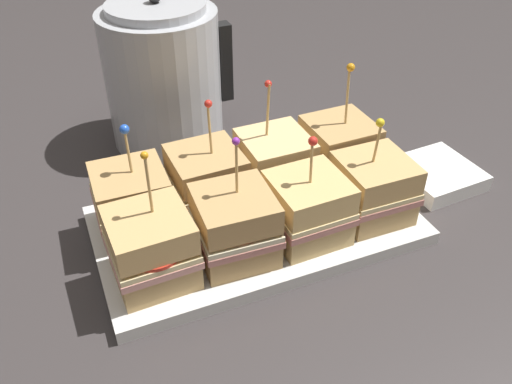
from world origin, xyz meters
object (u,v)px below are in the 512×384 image
Objects in this scene: sandwich_front_far_left at (152,248)px; sandwich_front_far_right at (373,188)px; sandwich_back_center_right at (275,165)px; sandwich_back_center_left at (207,182)px; sandwich_front_center_right at (308,208)px; sandwich_front_center_left at (235,226)px; sandwich_back_far_left at (132,200)px; kettle_steel at (164,76)px; napkin_stack at (438,176)px; serving_platter at (256,225)px; sandwich_back_far_right at (339,150)px.

sandwich_front_far_left is 1.14× the size of sandwich_front_far_right.
sandwich_back_center_left is at bearing -179.42° from sandwich_back_center_right.
sandwich_back_center_right reaches higher than sandwich_front_far_right.
sandwich_front_center_right is 1.00× the size of sandwich_front_far_right.
sandwich_front_center_left is 0.14m from sandwich_back_far_left.
sandwich_front_far_right is 0.59× the size of kettle_steel.
sandwich_front_center_left is 1.38× the size of napkin_stack.
serving_platter is 0.16m from sandwich_front_far_right.
sandwich_back_far_left reaches higher than sandwich_front_far_right.
sandwich_back_center_left reaches higher than napkin_stack.
sandwich_back_center_right is at bearing 45.48° from serving_platter.
sandwich_back_center_right reaches higher than sandwich_back_far_left.
sandwich_front_far_left reaches higher than serving_platter.
sandwich_front_far_left is at bearing -107.99° from kettle_steel.
sandwich_front_center_left is at bearing -178.99° from sandwich_front_far_right.
sandwich_front_center_right is 0.83× the size of sandwich_back_far_right.
sandwich_front_far_right is at bearing -17.83° from serving_platter.
sandwich_back_center_left is 0.23m from kettle_steel.
kettle_steel reaches higher than sandwich_front_center_right.
serving_platter is 0.29m from kettle_steel.
kettle_steel is 0.44m from napkin_stack.
sandwich_front_center_right is at bearing -135.23° from sandwich_back_far_right.
sandwich_front_center_right is 0.90× the size of sandwich_back_center_left.
sandwich_back_far_left reaches higher than napkin_stack.
sandwich_front_center_left is 0.96× the size of sandwich_back_center_right.
serving_platter is 0.16m from sandwich_front_far_left.
sandwich_front_center_right is 0.10m from sandwich_back_center_right.
sandwich_back_far_right is at bearing 88.24° from sandwich_front_far_right.
sandwich_back_center_left is at bearing 171.21° from napkin_stack.
sandwich_front_far_right is 0.90× the size of sandwich_back_center_left.
kettle_steel reaches higher than sandwich_back_center_left.
kettle_steel is (-0.09, 0.22, 0.05)m from sandwich_back_center_right.
kettle_steel reaches higher than napkin_stack.
sandwich_back_center_left is at bearing -179.98° from sandwich_back_far_right.
sandwich_front_center_right is at bearing -177.79° from sandwich_front_far_right.
sandwich_front_far_left is 0.43m from napkin_stack.
sandwich_back_center_left is 1.38× the size of napkin_stack.
sandwich_back_far_left is at bearing 161.77° from serving_platter.
sandwich_back_far_right reaches higher than sandwich_back_center_right.
sandwich_front_center_right is 0.14m from sandwich_back_far_right.
sandwich_back_center_right is (0.10, 0.00, 0.00)m from sandwich_back_center_left.
sandwich_front_center_left is at bearing -153.24° from sandwich_back_far_right.
sandwich_front_center_left is at bearing 179.80° from sandwich_front_center_right.
sandwich_front_center_left is at bearing -134.13° from sandwich_back_center_right.
sandwich_front_center_left is 1.10× the size of sandwich_front_center_right.
sandwich_front_center_left is 0.09m from sandwich_front_center_right.
serving_platter is 0.08m from sandwich_back_center_right.
sandwich_back_center_right is (0.19, 0.10, 0.00)m from sandwich_front_far_left.
sandwich_front_far_right is (0.19, 0.00, -0.00)m from sandwich_front_center_left.
serving_platter is at bearing -44.46° from sandwich_back_center_left.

